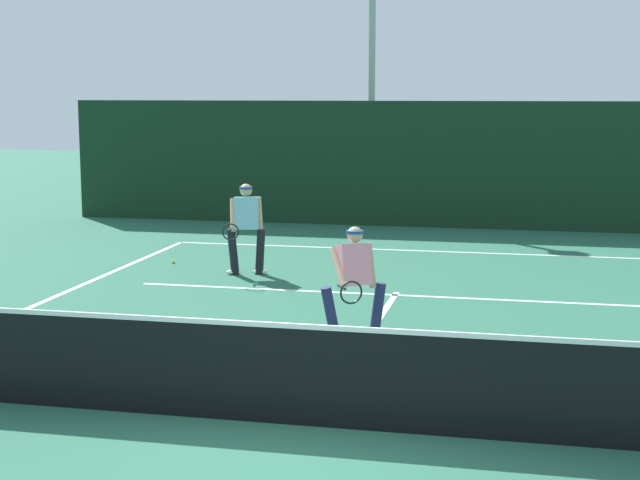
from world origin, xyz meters
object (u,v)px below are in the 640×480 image
object	(u,v)px
player_far	(246,225)
tennis_ball	(365,360)
player_near	(354,280)
tennis_ball_extra	(173,262)
light_pole	(372,47)

from	to	relation	value
player_far	tennis_ball	bearing A→B (deg)	102.55
player_far	tennis_ball	size ratio (longest dim) A/B	24.61
player_near	tennis_ball_extra	bearing A→B (deg)	-79.82
player_near	tennis_ball	distance (m)	1.21
player_far	light_pole	size ratio (longest dim) A/B	0.23
tennis_ball	tennis_ball_extra	xyz separation A→B (m)	(-4.68, 5.83, 0.00)
tennis_ball	light_pole	xyz separation A→B (m)	(-2.16, 13.53, 4.30)
player_near	tennis_ball	size ratio (longest dim) A/B	23.18
player_near	tennis_ball_extra	distance (m)	6.67
tennis_ball	player_near	bearing A→B (deg)	108.50
tennis_ball_extra	player_near	bearing A→B (deg)	-48.53
player_near	light_pole	bearing A→B (deg)	-112.88
light_pole	player_near	bearing A→B (deg)	-81.59
light_pole	tennis_ball	bearing A→B (deg)	-80.92
player_near	player_far	xyz separation A→B (m)	(-2.72, 4.21, 0.06)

